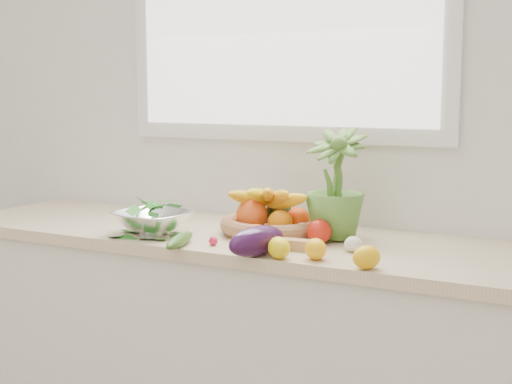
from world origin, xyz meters
The scene contains 18 objects.
back_wall centered at (0.00, 2.25, 1.35)m, with size 4.50×0.02×2.70m, color white.
counter_cabinet centered at (0.00, 1.95, 0.43)m, with size 2.20×0.58×0.86m, color silver.
countertop centered at (0.00, 1.95, 0.88)m, with size 2.24×0.62×0.04m, color beige.
orange_loose centered at (0.16, 1.72, 0.94)m, with size 0.08×0.08×0.08m, color #EA5407.
lemon_a centered at (0.36, 1.71, 0.93)m, with size 0.06×0.08×0.06m, color #FFAF0D.
lemon_b centered at (0.53, 1.67, 0.93)m, with size 0.07×0.08×0.07m, color #FFB70D.
lemon_c centered at (0.26, 1.67, 0.93)m, with size 0.06×0.08×0.06m, color yellow.
apple centered at (0.29, 1.91, 0.94)m, with size 0.08×0.08×0.08m, color red.
ginger centered at (0.25, 1.79, 0.92)m, with size 0.11×0.04×0.03m, color tan.
garlic_a centered at (0.09, 1.85, 0.92)m, with size 0.05×0.05×0.04m, color white.
garlic_b centered at (0.20, 1.98, 0.92)m, with size 0.06×0.06×0.05m, color silver.
garlic_c centered at (0.42, 1.85, 0.92)m, with size 0.06×0.06×0.05m, color white.
eggplant centered at (0.19, 1.67, 0.95)m, with size 0.09×0.23×0.09m, color #2F0E35.
cucumber centered at (-0.09, 1.67, 0.92)m, with size 0.04×0.22×0.04m, color #325F1B.
radish centered at (0.00, 1.73, 0.91)m, with size 0.03×0.03×0.03m, color red.
potted_herb centered at (0.30, 2.00, 1.09)m, with size 0.20×0.20×0.36m, color #52832F.
fruit_basket centered at (0.08, 1.99, 0.95)m, with size 0.47×0.47×0.19m.
colander_with_spinach centered at (-0.27, 1.79, 0.96)m, with size 0.27×0.27×0.13m.
Camera 1 is at (1.14, -0.17, 1.39)m, focal length 50.00 mm.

